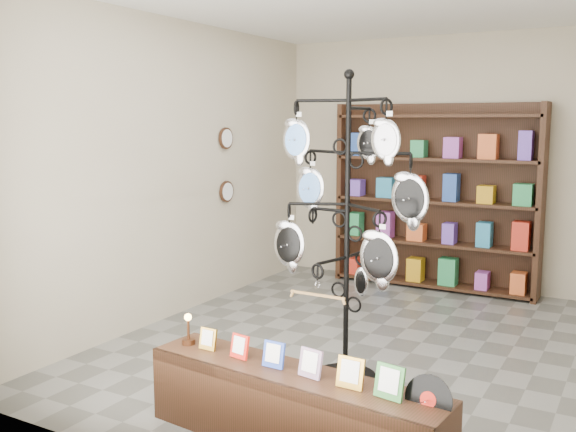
{
  "coord_description": "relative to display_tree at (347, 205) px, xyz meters",
  "views": [
    {
      "loc": [
        2.19,
        -5.15,
        1.98
      ],
      "look_at": [
        -0.15,
        -1.0,
        1.28
      ],
      "focal_mm": 40.0,
      "sensor_mm": 36.0,
      "label": 1
    }
  ],
  "objects": [
    {
      "name": "front_shelf",
      "position": [
        0.16,
        -1.14,
        -1.12
      ],
      "size": [
        2.01,
        0.6,
        0.7
      ],
      "rotation": [
        0.0,
        0.0,
        -0.1
      ],
      "color": "black",
      "rests_on": "ground"
    },
    {
      "name": "room_envelope",
      "position": [
        -0.24,
        0.78,
        0.48
      ],
      "size": [
        5.0,
        5.0,
        5.0
      ],
      "color": "#B9AF95",
      "rests_on": "ground"
    },
    {
      "name": "wall_clocks",
      "position": [
        -2.21,
        1.58,
        0.13
      ],
      "size": [
        0.03,
        0.24,
        0.84
      ],
      "color": "black",
      "rests_on": "ground"
    },
    {
      "name": "back_shelving",
      "position": [
        -0.24,
        3.08,
        -0.34
      ],
      "size": [
        2.42,
        0.36,
        2.2
      ],
      "color": "black",
      "rests_on": "ground"
    },
    {
      "name": "ground",
      "position": [
        -0.24,
        0.78,
        -1.37
      ],
      "size": [
        5.0,
        5.0,
        0.0
      ],
      "primitive_type": "plane",
      "color": "slate",
      "rests_on": "ground"
    },
    {
      "name": "display_tree",
      "position": [
        0.0,
        0.0,
        0.0
      ],
      "size": [
        1.21,
        1.07,
        2.36
      ],
      "rotation": [
        0.0,
        0.0,
        -0.09
      ],
      "color": "black",
      "rests_on": "ground"
    }
  ]
}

